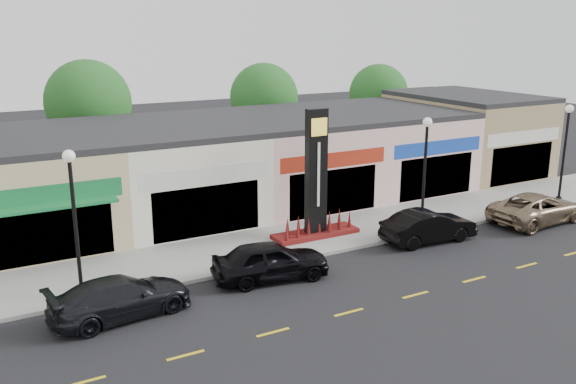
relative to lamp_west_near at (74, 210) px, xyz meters
The scene contains 19 objects.
ground 9.07m from the lamp_west_near, 17.35° to the right, with size 120.00×120.00×0.00m, color black.
sidewalk 8.89m from the lamp_west_near, 13.02° to the left, with size 52.00×4.30×0.15m, color gray.
curb 8.70m from the lamp_west_near, ahead, with size 52.00×0.20×0.15m, color gray.
shop_beige 9.04m from the lamp_west_near, 93.19° to the left, with size 7.00×10.85×4.80m.
shop_cream 11.13m from the lamp_west_near, 54.08° to the left, with size 7.00×10.01×4.80m.
shop_pink_w 16.25m from the lamp_west_near, 33.61° to the left, with size 7.00×10.01×4.80m.
shop_pink_e 22.40m from the lamp_west_near, 23.64° to the left, with size 7.00×10.01×4.80m.
shop_tan 28.94m from the lamp_west_near, 18.08° to the left, with size 7.00×10.01×5.30m.
tree_rear_west 17.55m from the lamp_west_near, 76.76° to the left, with size 5.20×5.20×7.83m.
tree_rear_mid 23.39m from the lamp_west_near, 46.74° to the left, with size 4.80×4.80×7.29m.
tree_rear_east 31.09m from the lamp_west_near, 33.18° to the left, with size 4.60×4.60×6.94m.
lamp_west_near is the anchor object (origin of this frame).
lamp_east_near 16.00m from the lamp_west_near, ahead, with size 0.44×0.44×5.47m.
lamp_east_far 26.00m from the lamp_west_near, ahead, with size 0.44×0.44×5.47m.
pylon_sign 11.19m from the lamp_west_near, ahead, with size 4.20×1.30×6.00m.
car_dark_sedan 3.52m from the lamp_west_near, 63.75° to the right, with size 4.89×1.99×1.42m, color black.
car_black_sedan 7.60m from the lamp_west_near, 12.83° to the right, with size 4.62×1.86×1.57m, color black.
car_black_conv 15.66m from the lamp_west_near, ahead, with size 4.55×1.59×1.50m, color black.
car_gold_suv 22.41m from the lamp_west_near, ahead, with size 5.47×2.52×1.52m, color #877056.
Camera 1 is at (-11.27, -19.06, 9.68)m, focal length 38.00 mm.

